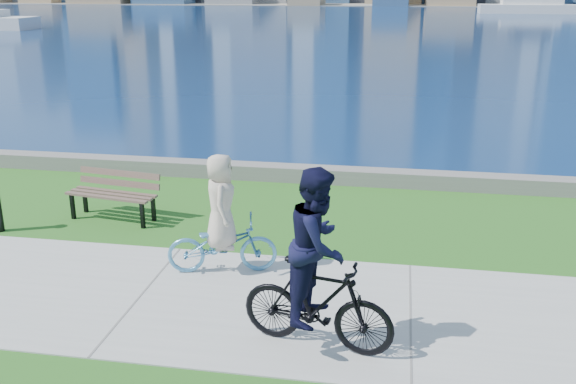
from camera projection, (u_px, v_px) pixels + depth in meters
The scene contains 9 objects.
ground at pixel (142, 295), 9.69m from camera, with size 320.00×320.00×0.00m, color #215A17.
concrete_path at pixel (142, 295), 9.69m from camera, with size 80.00×3.50×0.02m, color #A7A8A2.
seawall at pixel (241, 171), 15.44m from camera, with size 90.00×0.50×0.35m, color slate.
bay_water at pixel (373, 20), 77.03m from camera, with size 320.00×131.00×0.01m, color #0C254F.
far_shore at pixel (387, 3), 131.26m from camera, with size 320.00×30.00×0.12m, color gray.
ferry_far at pixel (531, 8), 92.45m from camera, with size 14.53×4.15×1.97m.
park_bench at pixel (114, 191), 12.67m from camera, with size 1.89×0.90×0.94m.
cyclist_woman at pixel (222, 229), 10.23m from camera, with size 1.02×1.86×1.97m.
cyclist_man at pixel (318, 275), 8.00m from camera, with size 0.96×2.08×2.41m.
Camera 1 is at (3.68, -8.20, 4.53)m, focal length 40.00 mm.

